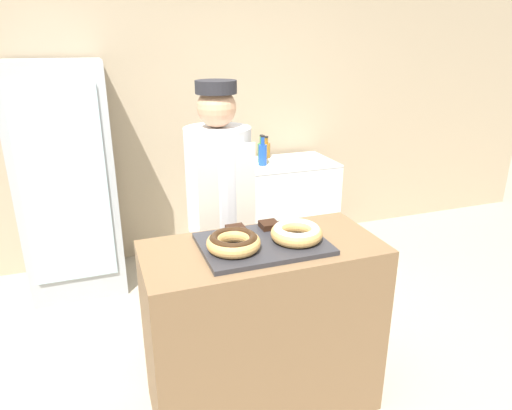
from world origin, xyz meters
TOP-DOWN VIEW (x-y plane):
  - ground_plane at (0.00, 0.00)m, footprint 14.00×14.00m
  - wall_back at (0.00, 2.13)m, footprint 8.00×0.06m
  - display_counter at (0.00, 0.00)m, footprint 1.18×0.56m
  - serving_tray at (0.00, 0.00)m, footprint 0.61×0.44m
  - donut_chocolate_glaze at (-0.16, -0.04)m, footprint 0.26×0.26m
  - donut_light_glaze at (0.16, -0.04)m, footprint 0.26×0.26m
  - brownie_back_left at (-0.09, 0.15)m, footprint 0.09×0.09m
  - brownie_back_right at (0.09, 0.15)m, footprint 0.09×0.09m
  - baker_person at (-0.05, 0.61)m, footprint 0.39×0.39m
  - beverage_fridge at (-0.95, 1.74)m, footprint 0.69×0.66m
  - chest_freezer at (0.85, 1.75)m, footprint 0.90×0.57m
  - bottle_amber at (0.76, 1.95)m, footprint 0.08×0.08m
  - bottle_blue at (0.64, 1.71)m, footprint 0.07×0.07m
  - bottle_green at (0.67, 1.81)m, footprint 0.07×0.07m

SIDE VIEW (x-z plane):
  - ground_plane at x=0.00m, z-range 0.00..0.00m
  - chest_freezer at x=0.85m, z-range 0.00..0.88m
  - display_counter at x=0.00m, z-range 0.00..0.96m
  - beverage_fridge at x=-0.95m, z-range 0.00..1.78m
  - baker_person at x=-0.05m, z-range 0.04..1.74m
  - bottle_amber at x=0.76m, z-range 0.85..1.05m
  - serving_tray at x=0.00m, z-range 0.96..0.98m
  - bottle_green at x=0.67m, z-range 0.85..1.09m
  - bottle_blue at x=0.64m, z-range 0.85..1.11m
  - brownie_back_left at x=-0.09m, z-range 0.98..1.01m
  - brownie_back_right at x=0.09m, z-range 0.98..1.01m
  - donut_chocolate_glaze at x=-0.16m, z-range 0.98..1.06m
  - donut_light_glaze at x=0.16m, z-range 0.98..1.06m
  - wall_back at x=0.00m, z-range 0.00..2.70m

